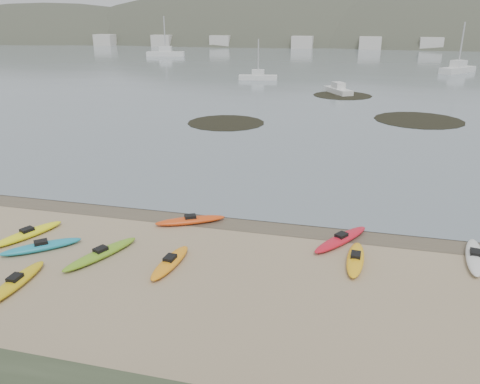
# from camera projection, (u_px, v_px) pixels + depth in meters

# --- Properties ---
(ground) EXTENTS (600.00, 600.00, 0.00)m
(ground) POSITION_uv_depth(u_px,v_px,m) (240.00, 219.00, 23.93)
(ground) COLOR tan
(ground) RESTS_ON ground
(wet_sand) EXTENTS (60.00, 60.00, 0.00)m
(wet_sand) POSITION_uv_depth(u_px,v_px,m) (239.00, 222.00, 23.66)
(wet_sand) COLOR brown
(wet_sand) RESTS_ON ground
(water) EXTENTS (1200.00, 1200.00, 0.00)m
(water) POSITION_uv_depth(u_px,v_px,m) (353.00, 34.00, 296.84)
(water) COLOR slate
(water) RESTS_ON ground
(kayaks) EXTENTS (21.53, 10.32, 0.34)m
(kayaks) POSITION_uv_depth(u_px,v_px,m) (192.00, 249.00, 20.52)
(kayaks) COLOR red
(kayaks) RESTS_ON ground
(kelp_mats) EXTENTS (26.65, 27.97, 0.04)m
(kelp_mats) POSITION_uv_depth(u_px,v_px,m) (339.00, 112.00, 51.29)
(kelp_mats) COLOR black
(kelp_mats) RESTS_ON water
(moored_boats) EXTENTS (97.62, 78.72, 1.40)m
(moored_boats) POSITION_uv_depth(u_px,v_px,m) (331.00, 61.00, 106.14)
(moored_boats) COLOR silver
(moored_boats) RESTS_ON ground
(far_hills) EXTENTS (550.00, 135.00, 80.00)m
(far_hills) POSITION_uv_depth(u_px,v_px,m) (441.00, 83.00, 197.09)
(far_hills) COLOR #384235
(far_hills) RESTS_ON ground
(far_town) EXTENTS (199.00, 5.00, 4.00)m
(far_town) POSITION_uv_depth(u_px,v_px,m) (363.00, 43.00, 153.79)
(far_town) COLOR beige
(far_town) RESTS_ON ground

